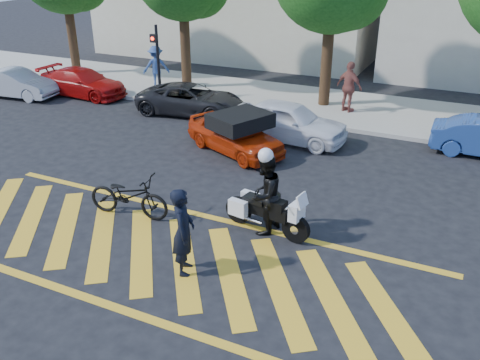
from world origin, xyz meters
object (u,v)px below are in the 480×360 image
at_px(officer_moto, 265,194).
at_px(red_convertible, 235,134).
at_px(bicycle, 129,196).
at_px(parked_left, 83,83).
at_px(officer_bike, 183,232).
at_px(parked_mid_left, 191,99).
at_px(police_motorcycle, 265,211).
at_px(parked_mid_right, 288,121).
at_px(parked_far_left, 17,84).

bearing_deg(officer_moto, red_convertible, -136.99).
height_order(bicycle, red_convertible, red_convertible).
bearing_deg(parked_left, red_convertible, -108.15).
bearing_deg(officer_bike, red_convertible, -7.77).
height_order(officer_moto, red_convertible, officer_moto).
bearing_deg(officer_moto, parked_mid_left, -129.75).
bearing_deg(police_motorcycle, parked_mid_left, 140.34).
xyz_separation_m(police_motorcycle, red_convertible, (-2.81, 4.22, 0.08)).
distance_m(officer_bike, parked_mid_right, 8.16).
xyz_separation_m(police_motorcycle, parked_far_left, (-14.22, 5.93, 0.07)).
distance_m(officer_bike, parked_far_left, 15.62).
bearing_deg(parked_left, officer_bike, -130.18).
height_order(officer_moto, parked_far_left, officer_moto).
bearing_deg(officer_moto, bicycle, -68.11).
distance_m(bicycle, red_convertible, 4.98).
relative_size(officer_moto, red_convertible, 0.53).
bearing_deg(parked_mid_right, officer_moto, -161.77).
xyz_separation_m(bicycle, parked_mid_right, (1.72, 6.67, 0.13)).
distance_m(police_motorcycle, parked_mid_left, 9.39).
height_order(red_convertible, parked_mid_right, parked_mid_right).
relative_size(red_convertible, parked_mid_left, 0.87).
height_order(police_motorcycle, officer_moto, officer_moto).
relative_size(bicycle, parked_mid_right, 0.52).
relative_size(officer_bike, police_motorcycle, 0.85).
bearing_deg(parked_far_left, bicycle, -127.37).
height_order(officer_bike, officer_moto, officer_moto).
height_order(bicycle, parked_mid_right, parked_mid_right).
bearing_deg(parked_left, parked_mid_left, -91.21).
bearing_deg(red_convertible, police_motorcycle, -122.01).
bearing_deg(parked_mid_left, officer_bike, -158.15).
height_order(bicycle, parked_mid_left, parked_mid_left).
bearing_deg(parked_far_left, parked_mid_left, -87.57).
relative_size(officer_bike, parked_mid_right, 0.47).
distance_m(red_convertible, parked_mid_left, 4.41).
xyz_separation_m(officer_bike, red_convertible, (-1.93, 6.41, -0.32)).
bearing_deg(parked_left, police_motorcycle, -120.94).
relative_size(red_convertible, parked_mid_right, 0.91).
relative_size(bicycle, parked_mid_left, 0.50).
xyz_separation_m(officer_moto, parked_mid_right, (-1.60, 5.94, -0.28)).
bearing_deg(bicycle, officer_moto, -84.83).
xyz_separation_m(officer_moto, parked_left, (-11.73, 7.34, -0.38)).
relative_size(police_motorcycle, red_convertible, 0.61).
bearing_deg(red_convertible, parked_mid_left, 73.37).
xyz_separation_m(red_convertible, parked_mid_right, (1.19, 1.71, 0.06)).
distance_m(bicycle, officer_moto, 3.43).
height_order(parked_far_left, parked_mid_left, parked_far_left).
bearing_deg(police_motorcycle, parked_left, 157.56).
xyz_separation_m(officer_moto, red_convertible, (-2.79, 4.23, -0.35)).
height_order(officer_bike, parked_left, officer_bike).
bearing_deg(officer_moto, police_motorcycle, 120.65).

